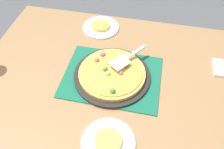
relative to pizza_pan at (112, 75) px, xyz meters
name	(u,v)px	position (x,y,z in m)	size (l,w,h in m)	color
ground_plane	(112,140)	(0.00, 0.00, -0.76)	(8.00, 8.00, 0.00)	#4C4C51
dining_table	(112,90)	(0.00, 0.00, -0.12)	(1.40, 1.00, 0.75)	olive
placemat	(112,77)	(0.00, 0.00, -0.01)	(0.48, 0.36, 0.01)	#145B42
pizza_pan	(112,75)	(0.00, 0.00, 0.00)	(0.38, 0.38, 0.01)	black
pizza	(112,73)	(0.00, 0.00, 0.02)	(0.33, 0.33, 0.05)	tan
plate_near_left	(108,143)	(-0.06, 0.34, -0.01)	(0.22, 0.22, 0.01)	white
plate_far_right	(101,27)	(0.15, -0.37, -0.01)	(0.22, 0.22, 0.01)	white
served_slice_left	(108,141)	(-0.06, 0.34, 0.01)	(0.11, 0.11, 0.02)	#EAB747
served_slice_right	(101,26)	(0.15, -0.37, 0.01)	(0.11, 0.11, 0.02)	gold
pizza_server	(127,58)	(-0.06, -0.08, 0.06)	(0.17, 0.21, 0.01)	silver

